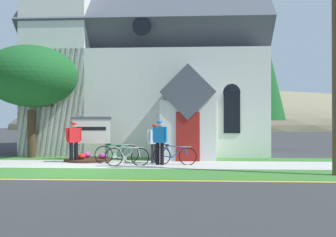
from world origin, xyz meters
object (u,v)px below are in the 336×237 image
Objects in this scene: bicycle_red at (117,154)px; bicycle_green at (127,156)px; yard_deciduous_tree at (32,77)px; cyclist_in_white_jersey at (160,139)px; roadside_conifer at (261,68)px; cyclist_in_yellow_jersey at (154,141)px; bicycle_blue at (174,155)px; utility_pole at (333,13)px; cyclist_in_blue_jersey at (74,139)px; church_sign at (91,132)px.

bicycle_red is 1.00× the size of bicycle_green.
bicycle_red is at bearing 123.17° from bicycle_green.
yard_deciduous_tree is at bearing 149.85° from bicycle_green.
roadside_conifer is (5.57, 8.11, 3.88)m from cyclist_in_white_jersey.
bicycle_blue is at bearing -26.37° from cyclist_in_yellow_jersey.
bicycle_green is 11.75m from roadside_conifer.
cyclist_in_white_jersey is 10.58m from roadside_conifer.
cyclist_in_yellow_jersey reaches higher than bicycle_blue.
bicycle_green is 8.65m from utility_pole.
cyclist_in_white_jersey is 0.19× the size of utility_pole.
bicycle_blue is 0.33× the size of yard_deciduous_tree.
bicycle_green is at bearing -139.59° from cyclist_in_yellow_jersey.
bicycle_green is at bearing -21.89° from cyclist_in_blue_jersey.
roadside_conifer is (5.83, 7.58, 3.99)m from cyclist_in_yellow_jersey.
roadside_conifer is 13.09m from yard_deciduous_tree.
bicycle_red is 0.98× the size of cyclist_in_white_jersey.
bicycle_red is 5.98m from yard_deciduous_tree.
cyclist_in_blue_jersey is at bearing -36.55° from yard_deciduous_tree.
cyclist_in_yellow_jersey is at bearing 116.03° from cyclist_in_white_jersey.
cyclist_in_blue_jersey is 0.18× the size of utility_pole.
bicycle_green is 1.02× the size of cyclist_in_blue_jersey.
yard_deciduous_tree is (-5.00, 2.91, 3.44)m from bicycle_green.
roadside_conifer is (7.37, 7.58, 4.53)m from bicycle_red.
bicycle_red is 11.50m from roadside_conifer.
utility_pole is (5.93, -2.88, 4.23)m from cyclist_in_yellow_jersey.
bicycle_green is 0.32× the size of yard_deciduous_tree.
cyclist_in_blue_jersey is 1.05× the size of cyclist_in_yellow_jersey.
church_sign reaches higher than cyclist_in_yellow_jersey.
church_sign is 1.10× the size of cyclist_in_white_jersey.
yard_deciduous_tree is at bearing -154.99° from roadside_conifer.
bicycle_blue is 1.01× the size of bicycle_green.
cyclist_in_white_jersey is 0.21× the size of roadside_conifer.
cyclist_in_white_jersey is at bearing -124.49° from roadside_conifer.
cyclist_in_yellow_jersey reaches higher than bicycle_red.
roadside_conifer is at bearing 39.13° from cyclist_in_blue_jersey.
bicycle_green is 1.07× the size of cyclist_in_yellow_jersey.
church_sign reaches higher than bicycle_green.
cyclist_in_blue_jersey is 0.21× the size of roadside_conifer.
utility_pole is 10.46m from roadside_conifer.
roadside_conifer reaches higher than cyclist_in_white_jersey.
cyclist_in_yellow_jersey is at bearing -127.57° from roadside_conifer.
yard_deciduous_tree is at bearing 160.05° from bicycle_blue.
bicycle_red reaches higher than bicycle_blue.
bicycle_green is 2.62m from cyclist_in_blue_jersey.
utility_pole reaches higher than cyclist_in_white_jersey.
cyclist_in_blue_jersey is (-0.42, -1.14, -0.26)m from church_sign.
yard_deciduous_tree is at bearing 157.44° from cyclist_in_white_jersey.
bicycle_green is at bearing -166.51° from bicycle_blue.
cyclist_in_white_jersey reaches higher than cyclist_in_blue_jersey.
utility_pole is at bearing -22.52° from yard_deciduous_tree.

